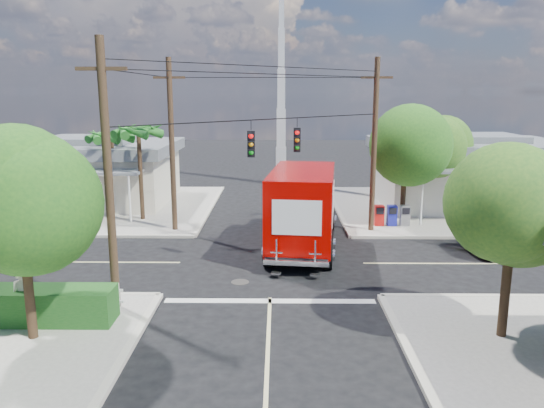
{
  "coord_description": "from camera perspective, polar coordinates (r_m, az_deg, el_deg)",
  "views": [
    {
      "loc": [
        0.29,
        -22.02,
        7.3
      ],
      "look_at": [
        0.0,
        2.0,
        2.2
      ],
      "focal_mm": 35.0,
      "sensor_mm": 36.0,
      "label": 1
    }
  ],
  "objects": [
    {
      "name": "road_markings",
      "position": [
        21.81,
        -0.11,
        -7.56
      ],
      "size": [
        32.0,
        32.0,
        0.01
      ],
      "color": "beige",
      "rests_on": "ground"
    },
    {
      "name": "hedge_sw",
      "position": [
        18.88,
        -25.81,
        -9.76
      ],
      "size": [
        6.2,
        1.2,
        1.1
      ],
      "primitive_type": "cube",
      "color": "#164817",
      "rests_on": "sidewalk_sw"
    },
    {
      "name": "sidewalk_ne",
      "position": [
        35.31,
        18.13,
        -0.43
      ],
      "size": [
        14.12,
        14.12,
        0.14
      ],
      "color": "gray",
      "rests_on": "ground"
    },
    {
      "name": "tree_ne_front",
      "position": [
        29.71,
        14.26,
        6.73
      ],
      "size": [
        4.21,
        4.14,
        6.66
      ],
      "color": "#422D1C",
      "rests_on": "sidewalk_ne"
    },
    {
      "name": "picket_fence",
      "position": [
        19.47,
        -24.23,
        -9.0
      ],
      "size": [
        5.94,
        0.06,
        1.0
      ],
      "color": "silver",
      "rests_on": "sidewalk_sw"
    },
    {
      "name": "parked_car",
      "position": [
        26.95,
        25.82,
        -3.18
      ],
      "size": [
        5.91,
        2.92,
        1.61
      ],
      "primitive_type": "imported",
      "rotation": [
        0.0,
        0.0,
        1.61
      ],
      "color": "silver",
      "rests_on": "ground"
    },
    {
      "name": "vending_boxes",
      "position": [
        29.64,
        12.77,
        -1.2
      ],
      "size": [
        1.9,
        0.5,
        1.1
      ],
      "color": "#B7120F",
      "rests_on": "sidewalk_ne"
    },
    {
      "name": "delivery_truck",
      "position": [
        24.99,
        3.41,
        -0.39
      ],
      "size": [
        3.73,
        9.12,
        3.84
      ],
      "color": "black",
      "rests_on": "ground"
    },
    {
      "name": "sidewalk_nw",
      "position": [
        35.49,
        -17.67,
        -0.34
      ],
      "size": [
        14.12,
        14.12,
        0.14
      ],
      "color": "gray",
      "rests_on": "ground"
    },
    {
      "name": "palm_nw_front",
      "position": [
        30.62,
        -14.17,
        7.4
      ],
      "size": [
        3.01,
        3.08,
        5.59
      ],
      "color": "#422D1C",
      "rests_on": "sidewalk_nw"
    },
    {
      "name": "radio_tower",
      "position": [
        42.06,
        0.99,
        9.72
      ],
      "size": [
        0.8,
        0.8,
        17.0
      ],
      "color": "silver",
      "rests_on": "ground"
    },
    {
      "name": "building_nw",
      "position": [
        36.96,
        -18.77,
        3.45
      ],
      "size": [
        10.8,
        10.2,
        4.3
      ],
      "color": "beige",
      "rests_on": "sidewalk_nw"
    },
    {
      "name": "tree_sw_front",
      "position": [
        16.48,
        -25.55,
        0.42
      ],
      "size": [
        3.88,
        3.78,
        6.03
      ],
      "color": "#422D1C",
      "rests_on": "sidewalk_sw"
    },
    {
      "name": "tree_se",
      "position": [
        16.56,
        24.62,
        -0.47
      ],
      "size": [
        3.67,
        3.54,
        5.62
      ],
      "color": "#422D1C",
      "rests_on": "sidewalk_se"
    },
    {
      "name": "tree_ne_back",
      "position": [
        32.56,
        17.79,
        5.93
      ],
      "size": [
        3.77,
        3.66,
        5.82
      ],
      "color": "#422D1C",
      "rests_on": "sidewalk_ne"
    },
    {
      "name": "building_ne",
      "position": [
        36.46,
        20.29,
        3.39
      ],
      "size": [
        11.8,
        10.2,
        4.5
      ],
      "color": "silver",
      "rests_on": "sidewalk_ne"
    },
    {
      "name": "palm_nw_back",
      "position": [
        32.64,
        -16.89,
        6.85
      ],
      "size": [
        3.01,
        3.08,
        5.19
      ],
      "color": "#422D1C",
      "rests_on": "sidewalk_nw"
    },
    {
      "name": "ground",
      "position": [
        23.2,
        -0.06,
        -6.35
      ],
      "size": [
        120.0,
        120.0,
        0.0
      ],
      "primitive_type": "plane",
      "color": "black",
      "rests_on": "ground"
    },
    {
      "name": "utility_poles",
      "position": [
        23.85,
        -3.84,
        5.64
      ],
      "size": [
        12.0,
        10.68,
        9.0
      ],
      "color": "#473321",
      "rests_on": "ground"
    },
    {
      "name": "pedestrian",
      "position": [
        18.55,
        -25.2,
        -9.0
      ],
      "size": [
        0.77,
        0.72,
        1.76
      ],
      "primitive_type": "imported",
      "rotation": [
        0.0,
        0.0,
        0.61
      ],
      "color": "beige",
      "rests_on": "sidewalk_sw"
    }
  ]
}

